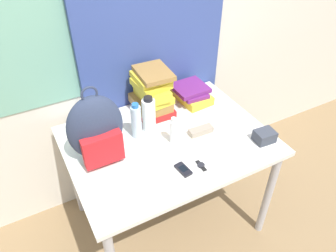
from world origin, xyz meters
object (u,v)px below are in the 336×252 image
at_px(backpack, 96,130).
at_px(cell_phone, 183,169).
at_px(sports_bottle, 149,114).
at_px(sunscreen_bottle, 174,131).
at_px(sunglasses_case, 201,131).
at_px(wristwatch, 201,165).
at_px(book_stack_left, 152,93).
at_px(water_bottle, 136,121).
at_px(camera_pouch, 264,136).
at_px(book_stack_center, 191,93).

distance_m(backpack, cell_phone, 0.50).
distance_m(sports_bottle, cell_phone, 0.41).
height_order(sunscreen_bottle, sunglasses_case, sunscreen_bottle).
bearing_deg(sunscreen_bottle, wristwatch, -81.54).
distance_m(book_stack_left, cell_phone, 0.57).
height_order(book_stack_left, sunscreen_bottle, book_stack_left).
distance_m(cell_phone, wristwatch, 0.10).
relative_size(book_stack_left, sunglasses_case, 2.01).
relative_size(backpack, water_bottle, 1.92).
bearing_deg(sports_bottle, camera_pouch, -37.32).
relative_size(book_stack_center, camera_pouch, 2.28).
bearing_deg(sunglasses_case, sunscreen_bottle, 177.86).
relative_size(backpack, sunscreen_bottle, 2.56).
height_order(backpack, book_stack_center, backpack).
bearing_deg(cell_phone, camera_pouch, -1.50).
relative_size(sports_bottle, sunscreen_bottle, 1.33).
bearing_deg(sunscreen_bottle, sunglasses_case, -2.14).
relative_size(book_stack_center, sunscreen_bottle, 1.58).
relative_size(sunscreen_bottle, cell_phone, 1.66).
bearing_deg(sports_bottle, backpack, -165.99).
bearing_deg(sports_bottle, cell_phone, -89.11).
distance_m(backpack, sunscreen_bottle, 0.44).
bearing_deg(wristwatch, backpack, 143.69).
relative_size(sports_bottle, sunglasses_case, 1.53).
relative_size(water_bottle, wristwatch, 2.72).
xyz_separation_m(sports_bottle, sunscreen_bottle, (0.07, -0.17, -0.03)).
relative_size(book_stack_left, wristwatch, 3.58).
xyz_separation_m(sunscreen_bottle, camera_pouch, (0.47, -0.24, -0.05)).
bearing_deg(water_bottle, cell_phone, -75.24).
xyz_separation_m(book_stack_center, sunglasses_case, (-0.13, -0.33, -0.04)).
distance_m(water_bottle, cell_phone, 0.40).
bearing_deg(sports_bottle, book_stack_center, 21.43).
xyz_separation_m(book_stack_center, camera_pouch, (0.15, -0.57, -0.02)).
distance_m(book_stack_left, sports_bottle, 0.18).
bearing_deg(water_bottle, book_stack_center, 20.37).
xyz_separation_m(cell_phone, sunglasses_case, (0.25, 0.22, 0.01)).
distance_m(sports_bottle, sunscreen_bottle, 0.19).
relative_size(book_stack_center, cell_phone, 2.64).
bearing_deg(backpack, sunscreen_bottle, -12.11).
bearing_deg(backpack, wristwatch, -36.31).
bearing_deg(sunscreen_bottle, camera_pouch, -26.98).
xyz_separation_m(book_stack_left, sports_bottle, (-0.09, -0.15, -0.04)).
bearing_deg(sunscreen_bottle, sports_bottle, 112.43).
xyz_separation_m(backpack, book_stack_center, (0.73, 0.24, -0.13)).
height_order(cell_phone, wristwatch, cell_phone).
xyz_separation_m(backpack, sunglasses_case, (0.60, -0.10, -0.17)).
height_order(book_stack_left, sports_bottle, book_stack_left).
relative_size(book_stack_left, sunscreen_bottle, 1.75).
bearing_deg(wristwatch, book_stack_left, 91.48).
distance_m(backpack, sports_bottle, 0.36).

